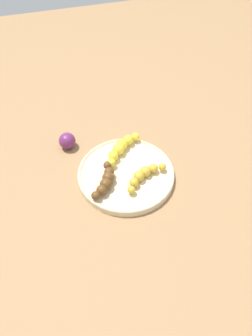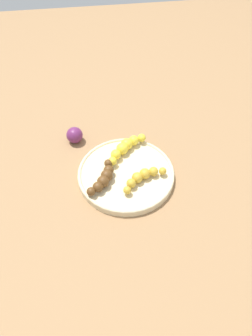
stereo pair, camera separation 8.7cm
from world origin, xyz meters
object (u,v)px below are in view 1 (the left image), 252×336
object	(u,v)px
banana_overripe	(106,181)
plum_purple	(67,141)
banana_spotted	(144,175)
fruit_bowl	(126,174)
banana_yellow	(121,148)

from	to	relation	value
banana_overripe	plum_purple	size ratio (longest dim) A/B	2.26
banana_spotted	fruit_bowl	bearing A→B (deg)	22.41
banana_overripe	plum_purple	bearing A→B (deg)	141.61
fruit_bowl	plum_purple	world-z (taller)	plum_purple
banana_overripe	plum_purple	world-z (taller)	banana_overripe
banana_spotted	banana_yellow	bearing A→B (deg)	-10.69
fruit_bowl	banana_yellow	bearing A→B (deg)	-5.77
banana_yellow	banana_overripe	world-z (taller)	banana_yellow
banana_overripe	banana_spotted	size ratio (longest dim) A/B	0.90
banana_overripe	banana_spotted	world-z (taller)	banana_overripe
fruit_bowl	banana_overripe	world-z (taller)	banana_overripe
banana_overripe	banana_spotted	xyz separation A→B (m)	(-0.01, -0.11, -0.00)
banana_yellow	banana_spotted	distance (m)	0.12
banana_yellow	fruit_bowl	bearing A→B (deg)	134.74
banana_yellow	plum_purple	size ratio (longest dim) A/B	2.41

